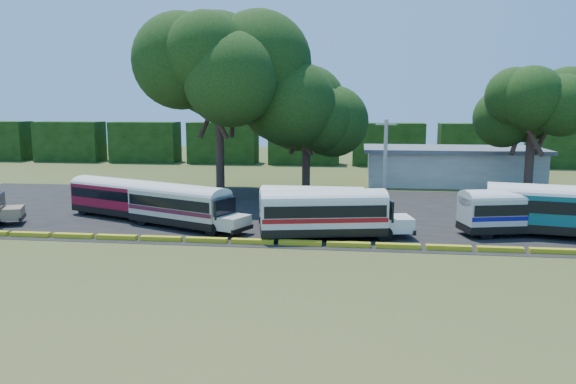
# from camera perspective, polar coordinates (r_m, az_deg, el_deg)

# --- Properties ---
(ground) EXTENTS (160.00, 160.00, 0.00)m
(ground) POSITION_cam_1_polar(r_m,az_deg,el_deg) (34.92, -6.33, -5.57)
(ground) COLOR #304517
(ground) RESTS_ON ground
(asphalt_strip) EXTENTS (64.00, 24.00, 0.02)m
(asphalt_strip) POSITION_cam_1_polar(r_m,az_deg,el_deg) (46.21, -1.61, -1.91)
(asphalt_strip) COLOR black
(asphalt_strip) RESTS_ON ground
(curb) EXTENTS (53.70, 0.45, 0.30)m
(curb) POSITION_cam_1_polar(r_m,az_deg,el_deg) (35.82, -5.96, -4.95)
(curb) COLOR gold
(curb) RESTS_ON ground
(terminal_building) EXTENTS (19.00, 9.00, 4.00)m
(terminal_building) POSITION_cam_1_polar(r_m,az_deg,el_deg) (63.94, 16.25, 2.61)
(terminal_building) COLOR beige
(terminal_building) RESTS_ON ground
(treeline_backdrop) EXTENTS (130.00, 4.00, 6.00)m
(treeline_backdrop) POSITION_cam_1_polar(r_m,az_deg,el_deg) (81.42, 1.65, 4.95)
(treeline_backdrop) COLOR black
(treeline_backdrop) RESTS_ON ground
(bus_red) EXTENTS (9.38, 5.69, 3.04)m
(bus_red) POSITION_cam_1_polar(r_m,az_deg,el_deg) (45.38, -16.93, -0.28)
(bus_red) COLOR black
(bus_red) RESTS_ON ground
(bus_cream_west) EXTENTS (9.59, 5.95, 3.11)m
(bus_cream_west) POSITION_cam_1_polar(r_m,az_deg,el_deg) (40.32, -10.78, -1.15)
(bus_cream_west) COLOR black
(bus_cream_west) RESTS_ON ground
(bus_cream_east) EXTENTS (8.97, 2.39, 2.93)m
(bus_cream_east) POSITION_cam_1_polar(r_m,az_deg,el_deg) (40.01, 2.76, -1.22)
(bus_cream_east) COLOR black
(bus_cream_east) RESTS_ON ground
(bus_white_red) EXTENTS (10.22, 4.41, 3.27)m
(bus_white_red) POSITION_cam_1_polar(r_m,az_deg,el_deg) (36.49, 3.92, -1.93)
(bus_white_red) COLOR black
(bus_white_red) RESTS_ON ground
(bus_white_blue) EXTENTS (9.77, 4.59, 3.12)m
(bus_white_blue) POSITION_cam_1_polar(r_m,az_deg,el_deg) (40.60, 22.70, -1.62)
(bus_white_blue) COLOR black
(bus_white_blue) RESTS_ON ground
(bus_teal) EXTENTS (10.87, 4.63, 3.47)m
(bus_teal) POSITION_cam_1_polar(r_m,az_deg,el_deg) (40.93, 25.89, -1.42)
(bus_teal) COLOR black
(bus_teal) RESTS_ON ground
(tree_west) EXTENTS (13.03, 13.03, 17.12)m
(tree_west) POSITION_cam_1_polar(r_m,az_deg,el_deg) (53.36, -7.10, 12.76)
(tree_west) COLOR #37241B
(tree_west) RESTS_ON ground
(tree_center) EXTENTS (10.58, 10.58, 12.46)m
(tree_center) POSITION_cam_1_polar(r_m,az_deg,el_deg) (55.25, 1.87, 8.79)
(tree_center) COLOR #37241B
(tree_center) RESTS_ON ground
(tree_east) EXTENTS (8.49, 8.49, 12.11)m
(tree_east) POSITION_cam_1_polar(r_m,az_deg,el_deg) (56.89, 23.67, 8.43)
(tree_east) COLOR #37241B
(tree_east) RESTS_ON ground
(utility_pole) EXTENTS (1.60, 0.30, 7.53)m
(utility_pole) POSITION_cam_1_polar(r_m,az_deg,el_deg) (44.47, 9.83, 2.57)
(utility_pole) COLOR gray
(utility_pole) RESTS_ON ground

